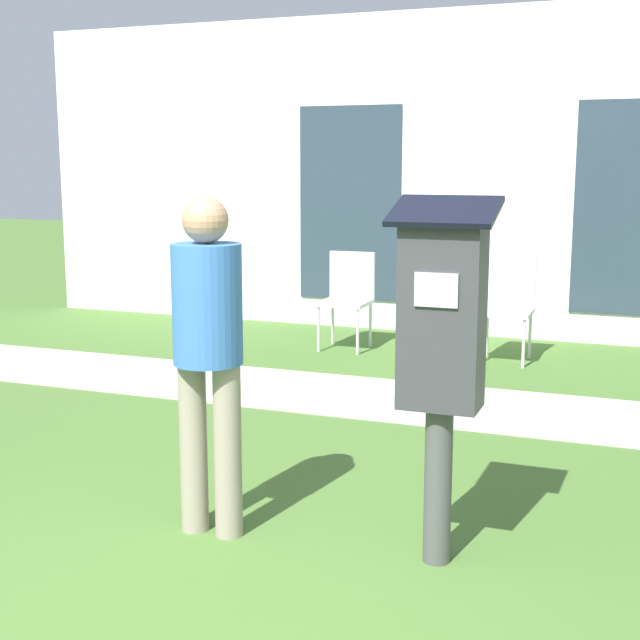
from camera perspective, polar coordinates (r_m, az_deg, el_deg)
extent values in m
cube|color=beige|center=(6.56, 5.77, -5.19)|extent=(12.00, 1.10, 0.02)
cube|color=white|center=(9.08, 10.69, 9.09)|extent=(10.00, 0.24, 3.20)
cube|color=#2D3D4C|center=(9.32, 1.91, 7.43)|extent=(1.10, 0.02, 2.00)
cube|color=#2D3D4C|center=(8.82, 19.51, 6.71)|extent=(1.10, 0.02, 2.00)
cylinder|color=#4C4C4C|center=(3.96, 7.56, -10.43)|extent=(0.12, 0.12, 0.70)
cube|color=#38383D|center=(3.76, 7.82, 0.33)|extent=(0.34, 0.22, 0.80)
cube|color=silver|center=(3.63, 7.45, 1.91)|extent=(0.18, 0.01, 0.14)
cube|color=black|center=(3.71, 7.98, 6.92)|extent=(0.44, 0.31, 0.12)
cylinder|color=gray|center=(4.27, -8.10, -8.04)|extent=(0.13, 0.13, 0.82)
cylinder|color=gray|center=(4.19, -5.92, -8.35)|extent=(0.13, 0.13, 0.82)
cylinder|color=#386BB7|center=(4.07, -7.23, 1.01)|extent=(0.32, 0.32, 0.55)
sphere|color=tan|center=(4.02, -7.35, 6.36)|extent=(0.21, 0.21, 0.21)
cylinder|color=silver|center=(8.21, -0.09, -0.59)|extent=(0.03, 0.03, 0.42)
cylinder|color=silver|center=(8.08, 2.42, -0.76)|extent=(0.03, 0.03, 0.42)
cylinder|color=silver|center=(8.56, 0.82, -0.14)|extent=(0.03, 0.03, 0.42)
cylinder|color=silver|center=(8.44, 3.24, -0.31)|extent=(0.03, 0.03, 0.42)
cube|color=silver|center=(8.28, 1.60, 1.11)|extent=(0.44, 0.44, 0.04)
cube|color=silver|center=(8.44, 2.07, 2.91)|extent=(0.44, 0.04, 0.44)
cylinder|color=silver|center=(7.80, 10.14, -1.30)|extent=(0.03, 0.03, 0.42)
cylinder|color=silver|center=(7.75, 12.90, -1.49)|extent=(0.03, 0.03, 0.42)
cylinder|color=silver|center=(8.17, 10.64, -0.81)|extent=(0.03, 0.03, 0.42)
cylinder|color=silver|center=(8.12, 13.28, -0.98)|extent=(0.03, 0.03, 0.42)
cube|color=silver|center=(7.92, 11.80, 0.49)|extent=(0.44, 0.44, 0.04)
cube|color=silver|center=(8.08, 12.09, 2.37)|extent=(0.44, 0.04, 0.44)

